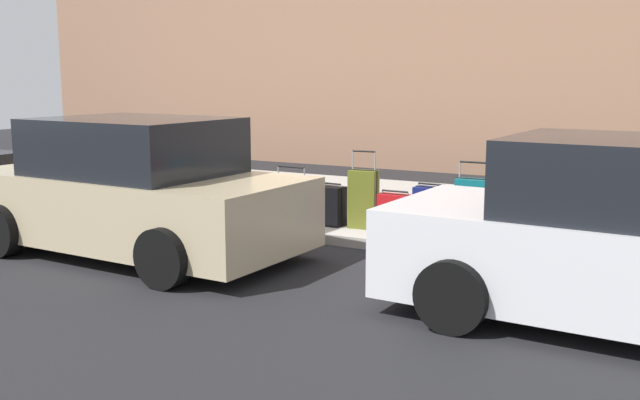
% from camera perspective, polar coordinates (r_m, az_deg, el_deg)
% --- Properties ---
extents(ground_plane, '(40.00, 40.00, 0.00)m').
position_cam_1_polar(ground_plane, '(10.03, -4.26, -2.88)').
color(ground_plane, black).
extents(sidewalk_curb, '(18.00, 5.00, 0.14)m').
position_cam_1_polar(sidewalk_curb, '(12.15, 2.17, -0.31)').
color(sidewalk_curb, '#ADA89E').
rests_on(sidewalk_curb, ground_plane).
extents(suitcase_silver_0, '(0.44, 0.27, 0.96)m').
position_cam_1_polar(suitcase_silver_0, '(9.03, 17.81, -1.65)').
color(suitcase_silver_0, '#9EA0A8').
rests_on(suitcase_silver_0, sidewalk_curb).
extents(suitcase_maroon_1, '(0.46, 0.25, 0.99)m').
position_cam_1_polar(suitcase_maroon_1, '(9.19, 14.68, -1.01)').
color(suitcase_maroon_1, maroon).
rests_on(suitcase_maroon_1, sidewalk_curb).
extents(suitcase_teal_2, '(0.40, 0.24, 0.99)m').
position_cam_1_polar(suitcase_teal_2, '(9.31, 11.61, -0.73)').
color(suitcase_teal_2, '#0F606B').
rests_on(suitcase_teal_2, sidewalk_curb).
extents(suitcase_navy_3, '(0.43, 0.27, 0.70)m').
position_cam_1_polar(suitcase_navy_3, '(9.38, 8.54, -0.96)').
color(suitcase_navy_3, navy).
rests_on(suitcase_navy_3, sidewalk_curb).
extents(suitcase_red_4, '(0.42, 0.21, 0.57)m').
position_cam_1_polar(suitcase_red_4, '(9.61, 5.77, -1.05)').
color(suitcase_red_4, red).
rests_on(suitcase_red_4, sidewalk_curb).
extents(suitcase_olive_5, '(0.39, 0.24, 1.05)m').
position_cam_1_polar(suitcase_olive_5, '(9.86, 3.37, 0.06)').
color(suitcase_olive_5, '#59601E').
rests_on(suitcase_olive_5, sidewalk_curb).
extents(suitcase_black_6, '(0.47, 0.29, 0.59)m').
position_cam_1_polar(suitcase_black_6, '(10.07, 0.65, -0.43)').
color(suitcase_black_6, black).
rests_on(suitcase_black_6, sidewalk_curb).
extents(suitcase_silver_7, '(0.50, 0.25, 0.79)m').
position_cam_1_polar(suitcase_silver_7, '(10.30, -2.22, -0.19)').
color(suitcase_silver_7, '#9EA0A8').
rests_on(suitcase_silver_7, sidewalk_curb).
extents(suitcase_maroon_8, '(0.38, 0.29, 0.67)m').
position_cam_1_polar(suitcase_maroon_8, '(10.57, -4.60, 0.24)').
color(suitcase_maroon_8, maroon).
rests_on(suitcase_maroon_8, sidewalk_curb).
extents(suitcase_teal_9, '(0.40, 0.19, 0.81)m').
position_cam_1_polar(suitcase_teal_9, '(10.76, -6.87, 0.74)').
color(suitcase_teal_9, '#0F606B').
rests_on(suitcase_teal_9, sidewalk_curb).
extents(suitcase_navy_10, '(0.45, 0.26, 0.78)m').
position_cam_1_polar(suitcase_navy_10, '(11.15, -8.69, 0.40)').
color(suitcase_navy_10, navy).
rests_on(suitcase_navy_10, sidewalk_curb).
extents(fire_hydrant, '(0.39, 0.21, 0.73)m').
position_cam_1_polar(fire_hydrant, '(11.66, -12.16, 1.31)').
color(fire_hydrant, '#D89E0C').
rests_on(fire_hydrant, sidewalk_curb).
extents(bollard_post, '(0.15, 0.15, 0.75)m').
position_cam_1_polar(bollard_post, '(11.90, -14.54, 1.35)').
color(bollard_post, '#333338').
rests_on(bollard_post, sidewalk_curb).
extents(parked_car_beige_1, '(4.29, 2.25, 1.66)m').
position_cam_1_polar(parked_car_beige_1, '(9.22, -14.02, 0.65)').
color(parked_car_beige_1, tan).
rests_on(parked_car_beige_1, ground_plane).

